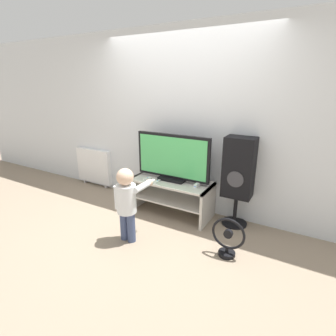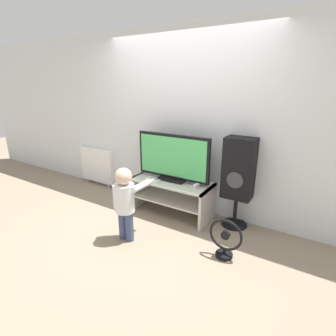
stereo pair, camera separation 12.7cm
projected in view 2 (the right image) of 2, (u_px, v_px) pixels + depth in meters
The scene contains 11 objects.
ground_plane at pixel (162, 220), 3.69m from camera, with size 16.00×16.00×0.00m, color gray.
wall_back at pixel (184, 122), 3.76m from camera, with size 10.00×0.06×2.60m.
tv_stand at pixel (172, 192), 3.79m from camera, with size 1.17×0.51×0.51m.
television at pixel (173, 158), 3.65m from camera, with size 1.11×0.20×0.66m.
game_console at pixel (197, 185), 3.51m from camera, with size 0.05×0.17×0.05m.
remote_primary at pixel (148, 178), 3.80m from camera, with size 0.07×0.13×0.03m.
remote_secondary at pixel (157, 181), 3.68m from camera, with size 0.04×0.13×0.03m.
child at pixel (125, 198), 3.09m from camera, with size 0.35×0.51×0.92m.
speaker_tower at pixel (239, 171), 3.33m from camera, with size 0.38×0.34×1.21m.
floor_fan at pixel (225, 240), 2.86m from camera, with size 0.37×0.19×0.46m.
radiator at pixel (97, 165), 4.90m from camera, with size 0.76×0.08×0.69m.
Camera 2 is at (1.80, -2.74, 1.84)m, focal length 28.00 mm.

